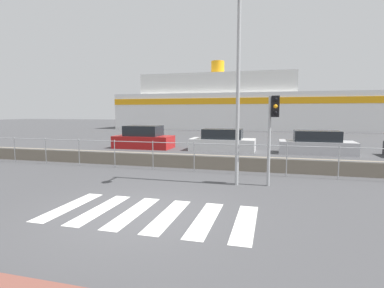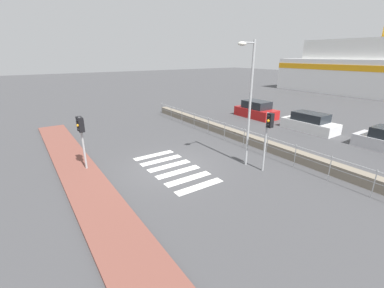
{
  "view_description": "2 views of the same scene",
  "coord_description": "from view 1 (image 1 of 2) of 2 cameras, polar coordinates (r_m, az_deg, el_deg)",
  "views": [
    {
      "loc": [
        3.04,
        -6.46,
        2.44
      ],
      "look_at": [
        0.77,
        2.0,
        1.5
      ],
      "focal_mm": 28.0,
      "sensor_mm": 36.0,
      "label": 1
    },
    {
      "loc": [
        10.65,
        -5.96,
        5.49
      ],
      "look_at": [
        0.47,
        1.0,
        1.2
      ],
      "focal_mm": 24.0,
      "sensor_mm": 36.0,
      "label": 2
    }
  ],
  "objects": [
    {
      "name": "harbor_fence",
      "position": [
        12.17,
        0.41,
        -1.59
      ],
      "size": [
        21.66,
        0.04,
        1.23
      ],
      "color": "#9EA0A3",
      "rests_on": "ground_plane"
    },
    {
      "name": "streetlamp",
      "position": [
        9.88,
        8.7,
        13.99
      ],
      "size": [
        0.32,
        1.05,
        6.16
      ],
      "color": "#9EA0A3",
      "rests_on": "ground_plane"
    },
    {
      "name": "traffic_light_far",
      "position": [
        10.04,
        15.17,
        4.37
      ],
      "size": [
        0.34,
        0.32,
        2.96
      ],
      "color": "#9EA0A3",
      "rests_on": "ground_plane"
    },
    {
      "name": "ferry_boat",
      "position": [
        41.93,
        9.69,
        7.13
      ],
      "size": [
        37.19,
        6.66,
        9.41
      ],
      "color": "white",
      "rests_on": "ground_plane"
    },
    {
      "name": "parked_car_silver",
      "position": [
        18.88,
        22.62,
        0.0
      ],
      "size": [
        4.19,
        1.72,
        1.36
      ],
      "color": "#BCBCC1",
      "rests_on": "ground_plane"
    },
    {
      "name": "seawall",
      "position": [
        13.09,
        1.37,
        -3.36
      ],
      "size": [
        24.03,
        0.55,
        0.56
      ],
      "color": "slate",
      "rests_on": "ground_plane"
    },
    {
      "name": "parked_car_red",
      "position": [
        20.5,
        -9.2,
        1.04
      ],
      "size": [
        3.89,
        1.87,
        1.52
      ],
      "color": "#B21919",
      "rests_on": "ground_plane"
    },
    {
      "name": "ground_plane",
      "position": [
        7.54,
        -9.9,
        -12.85
      ],
      "size": [
        160.0,
        160.0,
        0.0
      ],
      "primitive_type": "plane",
      "color": "#424244"
    },
    {
      "name": "parked_car_white",
      "position": [
        18.95,
        5.83,
        0.49
      ],
      "size": [
        4.05,
        1.71,
        1.38
      ],
      "color": "silver",
      "rests_on": "ground_plane"
    },
    {
      "name": "crosswalk",
      "position": [
        7.43,
        -7.94,
        -13.06
      ],
      "size": [
        4.95,
        2.4,
        0.01
      ],
      "color": "silver",
      "rests_on": "ground_plane"
    }
  ]
}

